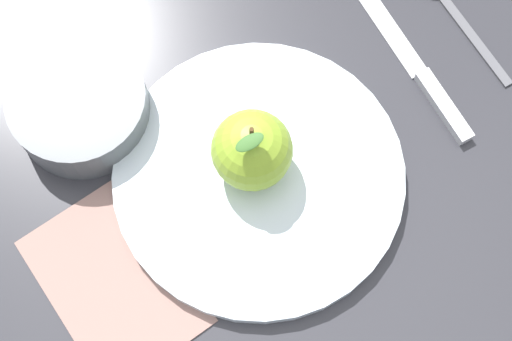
{
  "coord_description": "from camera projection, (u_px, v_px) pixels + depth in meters",
  "views": [
    {
      "loc": [
        0.23,
        0.0,
        0.6
      ],
      "look_at": [
        0.03,
        -0.03,
        0.02
      ],
      "focal_mm": 50.19,
      "sensor_mm": 36.0,
      "label": 1
    }
  ],
  "objects": [
    {
      "name": "ground_plane",
      "position": [
        294.0,
        147.0,
        0.64
      ],
      "size": [
        2.4,
        2.4,
        0.0
      ],
      "primitive_type": "plane",
      "color": "#2D2D33"
    },
    {
      "name": "side_bowl",
      "position": [
        77.0,
        105.0,
        0.63
      ],
      "size": [
        0.12,
        0.12,
        0.04
      ],
      "color": "#4C5156",
      "rests_on": "ground_plane"
    },
    {
      "name": "apple",
      "position": [
        249.0,
        150.0,
        0.59
      ],
      "size": [
        0.07,
        0.07,
        0.08
      ],
      "color": "#8CB22D",
      "rests_on": "dinner_plate"
    },
    {
      "name": "dinner_plate",
      "position": [
        256.0,
        175.0,
        0.63
      ],
      "size": [
        0.26,
        0.26,
        0.02
      ],
      "color": "silver",
      "rests_on": "ground_plane"
    },
    {
      "name": "knife",
      "position": [
        417.0,
        72.0,
        0.66
      ],
      "size": [
        0.16,
        0.13,
        0.01
      ],
      "color": "silver",
      "rests_on": "ground_plane"
    },
    {
      "name": "linen_napkin",
      "position": [
        111.0,
        281.0,
        0.6
      ],
      "size": [
        0.19,
        0.18,
        0.0
      ],
      "primitive_type": "cube",
      "rotation": [
        0.0,
        0.0,
        2.35
      ],
      "color": "gray",
      "rests_on": "ground_plane"
    }
  ]
}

